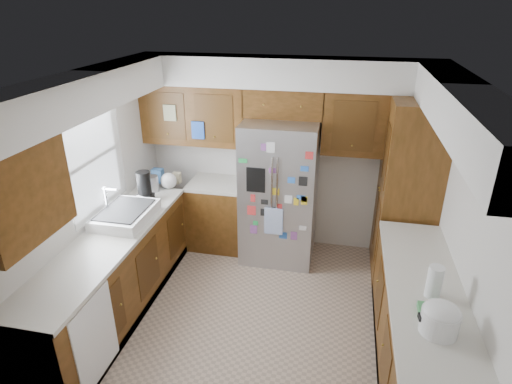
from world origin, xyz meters
TOP-DOWN VIEW (x-y plane):
  - floor at (0.00, 0.00)m, footprint 3.60×3.60m
  - room_shell at (-0.11, 0.36)m, footprint 3.64×3.24m
  - left_counter_run at (-1.36, 0.03)m, footprint 1.36×3.20m
  - right_counter_run at (1.50, -0.47)m, footprint 0.63×2.25m
  - pantry at (1.50, 1.15)m, footprint 0.60×0.90m
  - fridge at (-0.00, 1.20)m, footprint 0.90×0.79m
  - bridge_cabinet at (0.00, 1.43)m, footprint 0.96×0.34m
  - fridge_top_items at (-0.01, 1.41)m, footprint 0.60×0.33m
  - sink_assembly at (-1.50, 0.10)m, footprint 0.52×0.70m
  - left_counter_clutter at (-1.46, 0.83)m, footprint 0.39×0.78m
  - rice_cooker at (1.50, -1.01)m, footprint 0.28×0.27m
  - paper_towel at (1.52, -0.59)m, footprint 0.12×0.12m

SIDE VIEW (x-z plane):
  - floor at x=0.00m, z-range 0.00..0.00m
  - right_counter_run at x=1.50m, z-range -0.04..0.88m
  - left_counter_run at x=-1.36m, z-range -0.03..0.89m
  - fridge at x=0.00m, z-range 0.00..1.80m
  - sink_assembly at x=-1.50m, z-range 0.80..1.17m
  - rice_cooker at x=1.50m, z-range 0.92..1.16m
  - left_counter_clutter at x=-1.46m, z-range 0.86..1.24m
  - paper_towel at x=1.52m, z-range 0.92..1.19m
  - pantry at x=1.50m, z-range 0.00..2.15m
  - room_shell at x=-0.11m, z-range 0.56..3.08m
  - bridge_cabinet at x=0.00m, z-range 1.80..2.15m
  - fridge_top_items at x=-0.01m, z-range 2.13..2.43m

